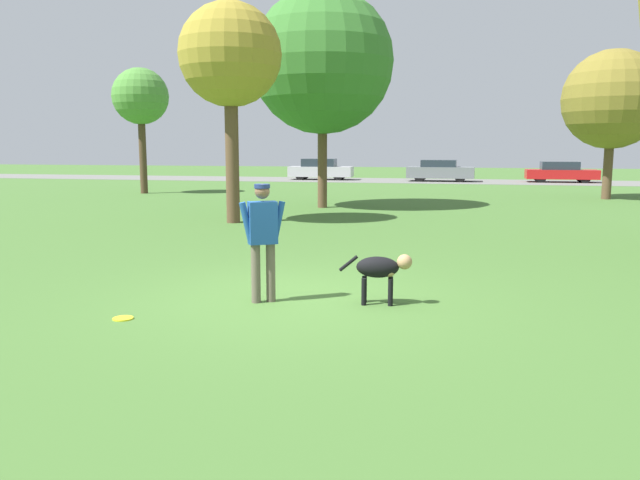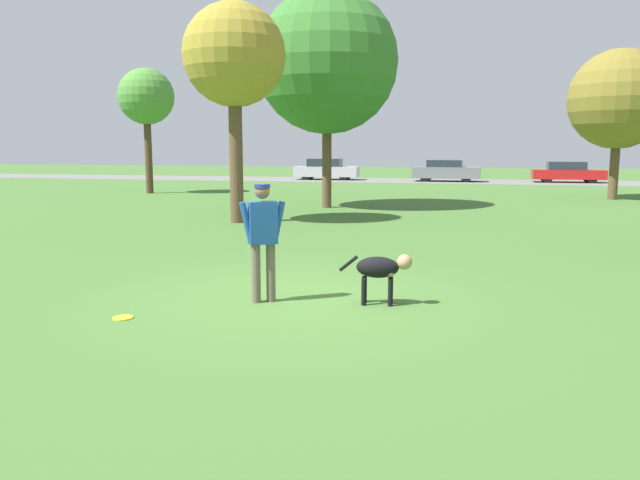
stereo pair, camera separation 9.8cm
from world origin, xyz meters
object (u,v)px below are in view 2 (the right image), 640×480
Objects in this scene: tree_mid_center at (327,62)px; parked_car_grey at (446,171)px; parked_car_red at (568,172)px; tree_far_right at (619,99)px; tree_far_left at (146,98)px; parked_car_silver at (326,169)px; person at (263,233)px; frisbee at (123,318)px; tree_near_left at (234,57)px; dog at (381,269)px.

tree_mid_center is 1.80× the size of parked_car_grey.
tree_far_right is at bearing -90.27° from parked_car_red.
tree_far_left is at bearing -145.76° from parked_car_red.
parked_car_silver is 1.01× the size of parked_car_red.
tree_far_right is at bearing -57.50° from parked_car_grey.
tree_far_left reaches higher than person.
frisbee is 15.94m from tree_mid_center.
tree_mid_center reaches higher than person.
tree_far_left is 1.37× the size of parked_car_grey.
parked_car_grey is at bearing 79.28° from tree_mid_center.
tree_near_left reaches higher than frisbee.
tree_far_left is at bearing 119.86° from dog.
parked_car_red is at bearing 71.34° from dog.
person is 1.63× the size of dog.
tree_far_right is (8.62, 20.09, 3.12)m from person.
tree_far_left is 1.35× the size of parked_car_silver.
tree_far_left is (-8.27, 9.98, -0.23)m from tree_near_left.
tree_far_left reaches higher than dog.
tree_mid_center is at bearing 92.95° from frisbee.
person is 0.22× the size of tree_mid_center.
tree_near_left is at bearing -85.66° from parked_car_silver.
person is 0.27× the size of tree_near_left.
tree_near_left is at bearing -117.41° from parked_car_red.
person reaches higher than parked_car_grey.
person reaches higher than parked_car_red.
parked_car_grey is (1.27, 32.45, -0.31)m from person.
frisbee is 0.04× the size of tree_near_left.
tree_near_left is (-2.30, 10.05, 4.68)m from frisbee.
tree_near_left is at bearing 115.80° from dog.
parked_car_grey reaches higher than frisbee.
tree_far_left is at bearing -176.34° from tree_far_right.
parked_car_grey is (5.05, 23.66, -4.01)m from tree_near_left.
tree_mid_center reaches higher than dog.
parked_car_grey is at bearing 77.94° from tree_near_left.
tree_far_right is 1.45× the size of parked_car_grey.
tree_far_left is 15.43m from parked_car_silver.
dog is (1.65, 0.25, -0.49)m from person.
frisbee is 0.04× the size of tree_far_left.
parked_car_silver is at bearing -179.26° from parked_car_red.
tree_mid_center reaches higher than tree_near_left.
tree_near_left is at bearing 102.91° from frisbee.
tree_near_left is 1.46× the size of parked_car_red.
tree_near_left reaches higher than tree_far_left.
frisbee is 0.06× the size of parked_car_red.
tree_far_right is at bearing 3.66° from tree_far_left.
tree_far_right is (10.88, 6.27, -1.02)m from tree_mid_center.
dog is 21.34m from tree_far_right.
tree_near_left reaches higher than dog.
tree_near_left is (-5.43, 8.54, 4.19)m from dog.
person is 0.39× the size of parked_car_silver.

